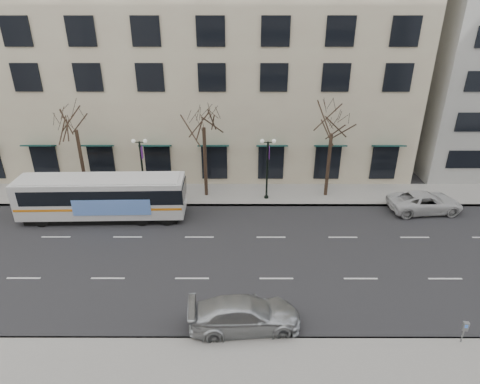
{
  "coord_description": "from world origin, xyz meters",
  "views": [
    {
      "loc": [
        2.88,
        -21.51,
        14.84
      ],
      "look_at": [
        2.84,
        1.23,
        4.0
      ],
      "focal_mm": 30.0,
      "sensor_mm": 36.0,
      "label": 1
    }
  ],
  "objects_px": {
    "silver_car": "(245,314)",
    "pay_station": "(465,328)",
    "lamp_post_right": "(267,166)",
    "city_bus": "(103,197)",
    "white_pickup": "(425,202)",
    "lamp_post_left": "(142,166)",
    "tree_far_right": "(333,122)",
    "tree_far_left": "(74,118)",
    "tree_far_mid": "(203,116)"
  },
  "relations": [
    {
      "from": "tree_far_right",
      "to": "city_bus",
      "type": "height_order",
      "value": "tree_far_right"
    },
    {
      "from": "silver_car",
      "to": "pay_station",
      "type": "relative_size",
      "value": 4.62
    },
    {
      "from": "white_pickup",
      "to": "pay_station",
      "type": "relative_size",
      "value": 4.64
    },
    {
      "from": "tree_far_mid",
      "to": "lamp_post_left",
      "type": "bearing_deg",
      "value": -173.15
    },
    {
      "from": "tree_far_left",
      "to": "lamp_post_left",
      "type": "distance_m",
      "value": 6.29
    },
    {
      "from": "lamp_post_left",
      "to": "pay_station",
      "type": "xyz_separation_m",
      "value": [
        18.39,
        -15.5,
        -1.92
      ]
    },
    {
      "from": "silver_car",
      "to": "tree_far_left",
      "type": "bearing_deg",
      "value": 36.28
    },
    {
      "from": "tree_far_left",
      "to": "silver_car",
      "type": "height_order",
      "value": "tree_far_left"
    },
    {
      "from": "city_bus",
      "to": "pay_station",
      "type": "xyz_separation_m",
      "value": [
        20.68,
        -12.34,
        -0.78
      ]
    },
    {
      "from": "silver_car",
      "to": "pay_station",
      "type": "distance_m",
      "value": 10.36
    },
    {
      "from": "lamp_post_left",
      "to": "lamp_post_right",
      "type": "relative_size",
      "value": 1.0
    },
    {
      "from": "lamp_post_right",
      "to": "city_bus",
      "type": "bearing_deg",
      "value": -165.58
    },
    {
      "from": "tree_far_left",
      "to": "lamp_post_left",
      "type": "bearing_deg",
      "value": -6.83
    },
    {
      "from": "tree_far_left",
      "to": "city_bus",
      "type": "relative_size",
      "value": 0.68
    },
    {
      "from": "tree_far_right",
      "to": "lamp_post_left",
      "type": "xyz_separation_m",
      "value": [
        -14.99,
        -0.6,
        -3.48
      ]
    },
    {
      "from": "tree_far_left",
      "to": "city_bus",
      "type": "distance_m",
      "value": 6.74
    },
    {
      "from": "silver_car",
      "to": "pay_station",
      "type": "height_order",
      "value": "silver_car"
    },
    {
      "from": "tree_far_right",
      "to": "white_pickup",
      "type": "relative_size",
      "value": 1.44
    },
    {
      "from": "tree_far_mid",
      "to": "tree_far_right",
      "type": "bearing_deg",
      "value": -0.0
    },
    {
      "from": "city_bus",
      "to": "silver_car",
      "type": "relative_size",
      "value": 2.2
    },
    {
      "from": "tree_far_left",
      "to": "tree_far_mid",
      "type": "bearing_deg",
      "value": 0.0
    },
    {
      "from": "lamp_post_left",
      "to": "lamp_post_right",
      "type": "bearing_deg",
      "value": 0.0
    },
    {
      "from": "tree_far_right",
      "to": "tree_far_mid",
      "type": "bearing_deg",
      "value": 180.0
    },
    {
      "from": "tree_far_mid",
      "to": "lamp_post_right",
      "type": "relative_size",
      "value": 1.64
    },
    {
      "from": "tree_far_right",
      "to": "pay_station",
      "type": "distance_m",
      "value": 17.32
    },
    {
      "from": "tree_far_left",
      "to": "city_bus",
      "type": "xyz_separation_m",
      "value": [
        2.71,
        -3.76,
        -4.9
      ]
    },
    {
      "from": "tree_far_mid",
      "to": "lamp_post_left",
      "type": "distance_m",
      "value": 6.4
    },
    {
      "from": "tree_far_right",
      "to": "lamp_post_right",
      "type": "bearing_deg",
      "value": -173.15
    },
    {
      "from": "tree_far_mid",
      "to": "silver_car",
      "type": "bearing_deg",
      "value": -78.34
    },
    {
      "from": "lamp_post_left",
      "to": "lamp_post_right",
      "type": "distance_m",
      "value": 10.0
    },
    {
      "from": "lamp_post_left",
      "to": "silver_car",
      "type": "height_order",
      "value": "lamp_post_left"
    },
    {
      "from": "lamp_post_left",
      "to": "pay_station",
      "type": "height_order",
      "value": "lamp_post_left"
    },
    {
      "from": "tree_far_right",
      "to": "tree_far_left",
      "type": "bearing_deg",
      "value": 180.0
    },
    {
      "from": "lamp_post_left",
      "to": "white_pickup",
      "type": "distance_m",
      "value": 22.37
    },
    {
      "from": "tree_far_left",
      "to": "silver_car",
      "type": "relative_size",
      "value": 1.5
    },
    {
      "from": "tree_far_right",
      "to": "silver_car",
      "type": "height_order",
      "value": "tree_far_right"
    },
    {
      "from": "lamp_post_left",
      "to": "silver_car",
      "type": "bearing_deg",
      "value": -60.68
    },
    {
      "from": "lamp_post_right",
      "to": "pay_station",
      "type": "bearing_deg",
      "value": -61.58
    },
    {
      "from": "pay_station",
      "to": "silver_car",
      "type": "bearing_deg",
      "value": -178.5
    },
    {
      "from": "tree_far_mid",
      "to": "silver_car",
      "type": "relative_size",
      "value": 1.54
    },
    {
      "from": "white_pickup",
      "to": "pay_station",
      "type": "distance_m",
      "value": 14.02
    },
    {
      "from": "tree_far_right",
      "to": "pay_station",
      "type": "bearing_deg",
      "value": -78.09
    },
    {
      "from": "tree_far_left",
      "to": "lamp_post_right",
      "type": "distance_m",
      "value": 15.48
    },
    {
      "from": "tree_far_left",
      "to": "tree_far_right",
      "type": "height_order",
      "value": "tree_far_left"
    },
    {
      "from": "tree_far_right",
      "to": "lamp_post_right",
      "type": "relative_size",
      "value": 1.55
    },
    {
      "from": "lamp_post_right",
      "to": "pay_station",
      "type": "xyz_separation_m",
      "value": [
        8.39,
        -15.5,
        -1.92
      ]
    },
    {
      "from": "tree_far_left",
      "to": "lamp_post_left",
      "type": "xyz_separation_m",
      "value": [
        5.01,
        -0.6,
        -3.75
      ]
    },
    {
      "from": "city_bus",
      "to": "white_pickup",
      "type": "bearing_deg",
      "value": 1.24
    },
    {
      "from": "lamp_post_left",
      "to": "pay_station",
      "type": "relative_size",
      "value": 4.32
    },
    {
      "from": "tree_far_left",
      "to": "pay_station",
      "type": "xyz_separation_m",
      "value": [
        23.4,
        -16.1,
        -5.68
      ]
    }
  ]
}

